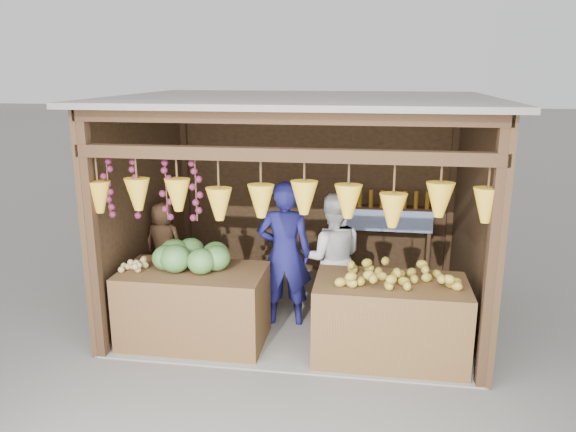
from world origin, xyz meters
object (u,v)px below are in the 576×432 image
object	(u,v)px
woman_standing	(332,258)
man_standing	(284,254)
counter_left	(194,307)
vendor_seated	(164,243)
counter_right	(390,321)

from	to	relation	value
woman_standing	man_standing	bearing A→B (deg)	16.22
counter_left	vendor_seated	xyz separation A→B (m)	(-0.69, 0.94, 0.41)
man_standing	woman_standing	xyz separation A→B (m)	(0.54, 0.21, -0.08)
counter_left	woman_standing	distance (m)	1.71
counter_right	woman_standing	bearing A→B (deg)	127.75
counter_right	man_standing	bearing A→B (deg)	151.54
man_standing	vendor_seated	size ratio (longest dim) A/B	1.67
counter_left	vendor_seated	bearing A→B (deg)	126.11
counter_left	woman_standing	bearing A→B (deg)	29.80
counter_right	woman_standing	xyz separation A→B (m)	(-0.67, 0.87, 0.36)
counter_right	vendor_seated	size ratio (longest dim) A/B	1.49
counter_left	woman_standing	world-z (taller)	woman_standing
counter_left	vendor_seated	distance (m)	1.24
counter_right	man_standing	size ratio (longest dim) A/B	0.89
woman_standing	counter_right	bearing A→B (deg)	122.57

